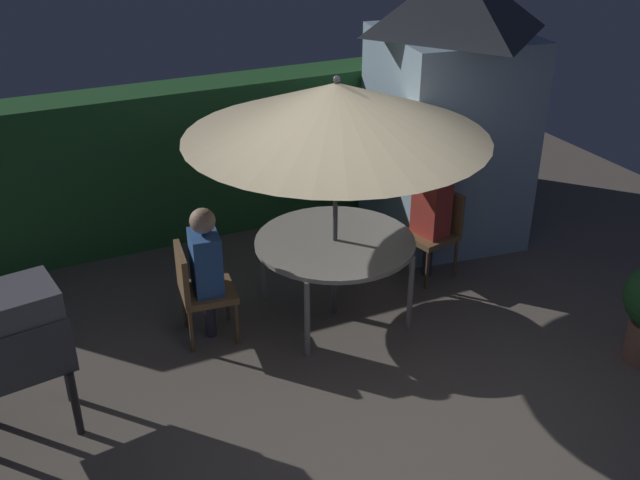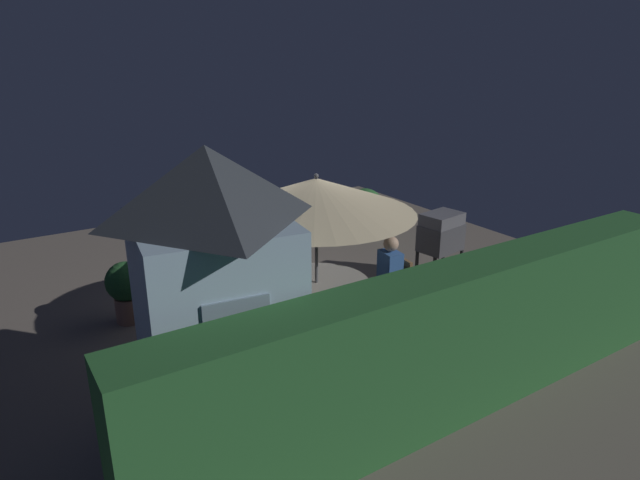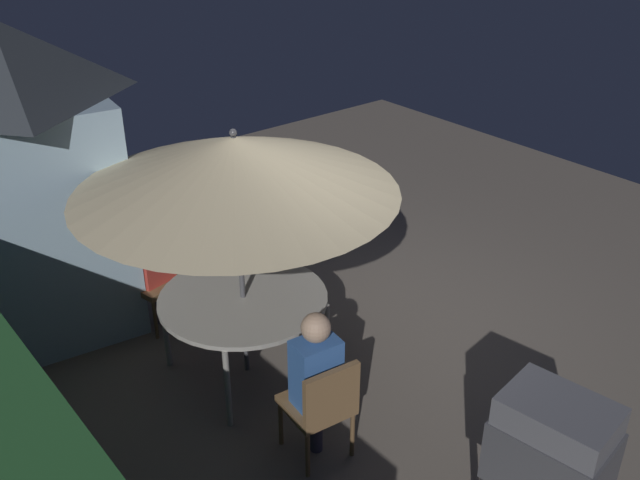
# 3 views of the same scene
# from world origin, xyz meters

# --- Properties ---
(ground_plane) EXTENTS (11.00, 11.00, 0.00)m
(ground_plane) POSITION_xyz_m (0.00, 0.00, 0.00)
(ground_plane) COLOR #6B6056
(hedge_backdrop) EXTENTS (6.91, 0.57, 1.71)m
(hedge_backdrop) POSITION_xyz_m (0.00, 3.50, 0.85)
(hedge_backdrop) COLOR #28602D
(hedge_backdrop) RESTS_ON ground
(garden_shed) EXTENTS (1.71, 1.82, 2.96)m
(garden_shed) POSITION_xyz_m (2.10, 2.30, 1.51)
(garden_shed) COLOR #9EBCD1
(garden_shed) RESTS_ON ground
(patio_table) EXTENTS (1.46, 1.46, 0.78)m
(patio_table) POSITION_xyz_m (0.22, 1.23, 0.73)
(patio_table) COLOR #B2ADA3
(patio_table) RESTS_ON ground
(patio_umbrella) EXTENTS (2.61, 2.61, 2.28)m
(patio_umbrella) POSITION_xyz_m (0.22, 1.23, 1.99)
(patio_umbrella) COLOR #4C4C51
(patio_umbrella) RESTS_ON ground
(bbq_grill) EXTENTS (0.77, 0.60, 1.20)m
(bbq_grill) POSITION_xyz_m (-2.54, 0.77, 0.85)
(bbq_grill) COLOR #47474C
(bbq_grill) RESTS_ON ground
(chair_near_shed) EXTENTS (0.55, 0.54, 0.90)m
(chair_near_shed) POSITION_xyz_m (1.49, 1.49, 0.52)
(chair_near_shed) COLOR olive
(chair_near_shed) RESTS_ON ground
(chair_far_side) EXTENTS (0.52, 0.51, 0.90)m
(chair_far_side) POSITION_xyz_m (-1.03, 1.38, 0.52)
(chair_far_side) COLOR olive
(chair_far_side) RESTS_ON ground
(potted_plant_by_shed) EXTENTS (0.58, 0.58, 0.91)m
(potted_plant_by_shed) POSITION_xyz_m (2.32, -0.57, 0.53)
(potted_plant_by_shed) COLOR #936651
(potted_plant_by_shed) RESTS_ON ground
(potted_plant_by_grill) EXTENTS (0.80, 0.80, 1.02)m
(potted_plant_by_grill) POSITION_xyz_m (-2.94, -1.86, 0.58)
(potted_plant_by_grill) COLOR #4C4C51
(potted_plant_by_grill) RESTS_ON ground
(person_in_red) EXTENTS (0.30, 0.38, 1.26)m
(person_in_red) POSITION_xyz_m (1.41, 1.47, 0.78)
(person_in_red) COLOR #CC3D33
(person_in_red) RESTS_ON ground
(person_in_blue) EXTENTS (0.28, 0.37, 1.26)m
(person_in_blue) POSITION_xyz_m (-0.95, 1.37, 0.78)
(person_in_blue) COLOR #3866B2
(person_in_blue) RESTS_ON ground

